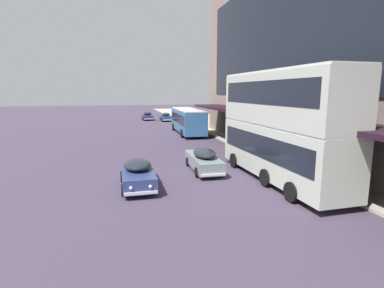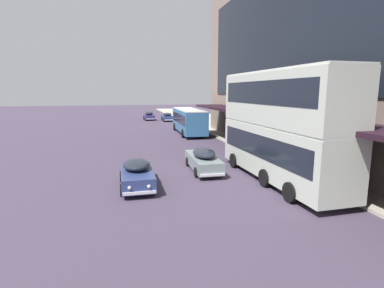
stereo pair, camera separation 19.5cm
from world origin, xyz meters
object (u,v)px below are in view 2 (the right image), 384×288
at_px(transit_bus_kerbside_rear, 279,123).
at_px(sedan_oncoming_rear, 137,174).
at_px(sedan_oncoming_front, 149,116).
at_px(sedan_trailing_mid, 167,117).
at_px(transit_bus_kerbside_front, 189,120).
at_px(sedan_lead_mid, 203,160).

distance_m(transit_bus_kerbside_rear, sedan_oncoming_rear, 8.68).
xyz_separation_m(transit_bus_kerbside_rear, sedan_oncoming_front, (-3.66, 40.95, -2.70)).
bearing_deg(sedan_trailing_mid, transit_bus_kerbside_rear, -89.09).
distance_m(transit_bus_kerbside_front, transit_bus_kerbside_rear, 21.26).
bearing_deg(transit_bus_kerbside_front, sedan_trailing_mid, 90.19).
distance_m(sedan_oncoming_rear, sedan_lead_mid, 5.16).
bearing_deg(transit_bus_kerbside_rear, sedan_oncoming_front, 95.11).
distance_m(sedan_oncoming_front, sedan_oncoming_rear, 40.39).
distance_m(transit_bus_kerbside_rear, sedan_oncoming_front, 41.20).
bearing_deg(sedan_oncoming_front, transit_bus_kerbside_rear, -84.89).
height_order(sedan_oncoming_front, sedan_trailing_mid, sedan_oncoming_front).
bearing_deg(sedan_trailing_mid, sedan_lead_mid, -94.97).
relative_size(sedan_oncoming_rear, sedan_lead_mid, 0.88).
height_order(transit_bus_kerbside_front, sedan_oncoming_rear, transit_bus_kerbside_front).
height_order(transit_bus_kerbside_front, sedan_trailing_mid, transit_bus_kerbside_front).
bearing_deg(transit_bus_kerbside_rear, transit_bus_kerbside_front, 91.49).
relative_size(sedan_trailing_mid, sedan_oncoming_rear, 1.02).
distance_m(sedan_oncoming_front, sedan_trailing_mid, 4.03).
relative_size(transit_bus_kerbside_front, sedan_oncoming_rear, 2.40).
bearing_deg(sedan_lead_mid, transit_bus_kerbside_rear, -41.61).
xyz_separation_m(transit_bus_kerbside_rear, sedan_trailing_mid, (-0.61, 38.32, -2.72)).
height_order(sedan_trailing_mid, sedan_lead_mid, sedan_lead_mid).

